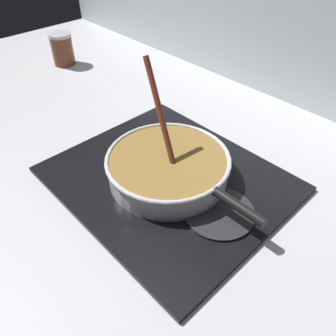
# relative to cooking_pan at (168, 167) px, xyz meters

# --- Properties ---
(ground) EXTENTS (2.40, 1.60, 0.04)m
(ground) POSITION_rel_cooking_pan_xyz_m (-0.11, -0.20, -0.07)
(ground) COLOR #B7B7BC
(backsplash_wall) EXTENTS (2.40, 0.02, 0.55)m
(backsplash_wall) POSITION_rel_cooking_pan_xyz_m (-0.11, 0.59, 0.23)
(backsplash_wall) COLOR silver
(backsplash_wall) RESTS_ON ground
(hob_plate) EXTENTS (0.56, 0.48, 0.01)m
(hob_plate) POSITION_rel_cooking_pan_xyz_m (-0.00, -0.00, -0.04)
(hob_plate) COLOR black
(hob_plate) RESTS_ON ground
(burner_ring) EXTENTS (0.20, 0.20, 0.01)m
(burner_ring) POSITION_rel_cooking_pan_xyz_m (-0.00, -0.00, -0.03)
(burner_ring) COLOR #592D0C
(burner_ring) RESTS_ON hob_plate
(spare_burner) EXTENTS (0.16, 0.16, 0.01)m
(spare_burner) POSITION_rel_cooking_pan_xyz_m (0.17, -0.00, -0.03)
(spare_burner) COLOR #262628
(spare_burner) RESTS_ON hob_plate
(cooking_pan) EXTENTS (0.43, 0.31, 0.28)m
(cooking_pan) POSITION_rel_cooking_pan_xyz_m (0.00, 0.00, 0.00)
(cooking_pan) COLOR silver
(cooking_pan) RESTS_ON hob_plate
(condiment_jar) EXTENTS (0.09, 0.09, 0.13)m
(condiment_jar) POSITION_rel_cooking_pan_xyz_m (-0.83, 0.19, 0.02)
(condiment_jar) COLOR brown
(condiment_jar) RESTS_ON ground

